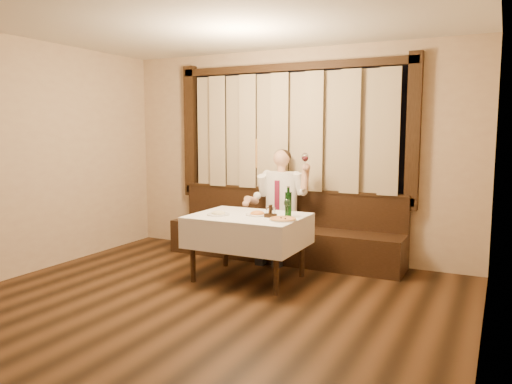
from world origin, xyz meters
The scene contains 10 objects.
room centered at (0.00, 0.97, 1.50)m, with size 5.01×6.01×2.81m.
banquette centered at (0.00, 2.72, 0.31)m, with size 3.20×0.61×0.94m.
dining_table centered at (0.00, 1.70, 0.65)m, with size 1.27×0.97×0.76m.
pizza centered at (0.49, 1.56, 0.77)m, with size 0.30×0.30×0.03m.
pasta_red centered at (0.10, 1.73, 0.79)m, with size 0.27×0.27×0.09m.
pasta_cream centered at (-0.30, 1.54, 0.79)m, with size 0.26×0.26×0.09m.
green_bottle centered at (0.45, 1.80, 0.90)m, with size 0.07×0.07×0.34m.
table_wine_glass centered at (0.46, 1.76, 0.91)m, with size 0.08×0.08×0.21m.
cruet_caddy centered at (0.30, 1.67, 0.81)m, with size 0.13×0.07×0.14m.
seated_man centered at (-0.02, 2.63, 0.85)m, with size 0.82×0.61×1.47m.
Camera 1 is at (2.59, -3.31, 1.73)m, focal length 35.00 mm.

